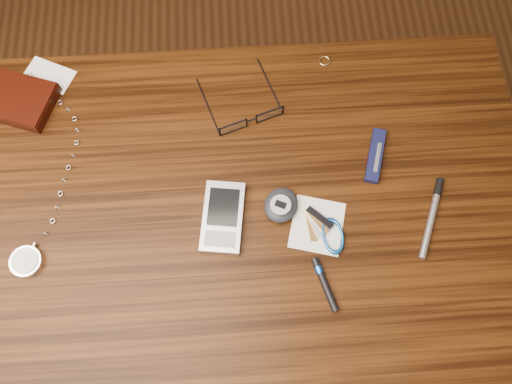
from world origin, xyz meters
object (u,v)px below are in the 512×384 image
pocket_watch (29,253)px  notepad_keys (325,230)px  desk (245,238)px  pedometer (281,205)px  pocket_knife (375,156)px  pda_phone (223,217)px  eyeglasses (250,118)px  wallet_and_card (20,100)px  silver_pen (433,211)px

pocket_watch → notepad_keys: 0.48m
desk → pedometer: size_ratio=12.38×
desk → pocket_knife: bearing=24.2°
pda_phone → pocket_watch: bearing=-172.8°
pocket_watch → pocket_knife: same height
desk → pocket_watch: size_ratio=2.58×
pedometer → pocket_knife: bearing=25.5°
eyeglasses → wallet_and_card: bearing=171.4°
eyeglasses → pedometer: bearing=-75.8°
pda_phone → pocket_knife: 0.29m
pda_phone → notepad_keys: (0.17, -0.03, -0.01)m
wallet_and_card → pocket_knife: size_ratio=1.63×
eyeglasses → desk: bearing=-96.5°
desk → pda_phone: pda_phone is taller
pocket_knife → silver_pen: 0.13m
pocket_knife → pedometer: bearing=-154.5°
eyeglasses → silver_pen: size_ratio=1.14×
desk → pedometer: 0.13m
pocket_knife → silver_pen: (0.08, -0.11, -0.00)m
wallet_and_card → pda_phone: wallet_and_card is taller
pocket_knife → wallet_and_card: bearing=166.8°
eyeglasses → pocket_knife: bearing=-21.6°
desk → pda_phone: 0.12m
pda_phone → pocket_knife: bearing=19.6°
pocket_watch → notepad_keys: size_ratio=3.46×
pocket_watch → notepad_keys: (0.48, 0.01, -0.00)m
desk → eyeglasses: bearing=83.5°
wallet_and_card → notepad_keys: 0.59m
wallet_and_card → pda_phone: (0.36, -0.24, -0.00)m
wallet_and_card → pedometer: same height
wallet_and_card → pedometer: bearing=-26.7°
eyeglasses → pedometer: size_ratio=1.96×
desk → pocket_knife: pocket_knife is taller
pocket_watch → silver_pen: size_ratio=2.79×
desk → notepad_keys: (0.13, -0.02, 0.11)m
pda_phone → pedometer: size_ratio=1.60×
wallet_and_card → notepad_keys: (0.52, -0.27, -0.01)m
pocket_knife → pocket_watch: bearing=-166.9°
wallet_and_card → eyeglasses: size_ratio=1.06×
wallet_and_card → pedometer: (0.45, -0.23, -0.00)m
pda_phone → pedometer: (0.10, 0.01, 0.00)m
pocket_watch → pocket_knife: 0.60m
eyeglasses → silver_pen: (0.30, -0.19, -0.01)m
desk → pda_phone: bearing=164.4°
pocket_knife → notepad_keys: bearing=-128.5°
desk → pocket_watch: 0.37m
silver_pen → desk: bearing=179.8°
wallet_and_card → silver_pen: wallet_and_card is taller
wallet_and_card → eyeglasses: bearing=-8.6°
pda_phone → silver_pen: bearing=-1.8°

